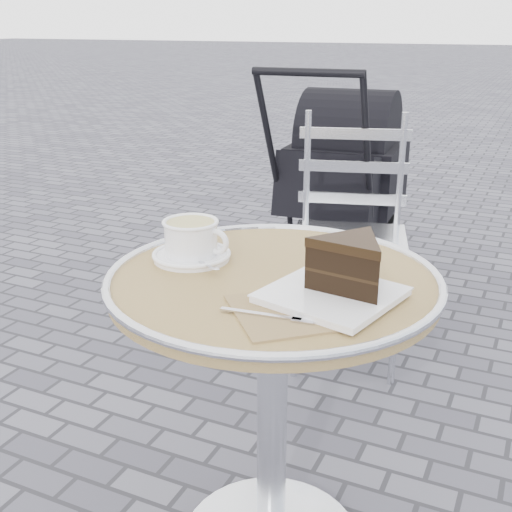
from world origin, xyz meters
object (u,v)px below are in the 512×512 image
at_px(cappuccino_set, 192,242).
at_px(bistro_chair, 351,209).
at_px(cake_plate_set, 345,271).
at_px(baby_stroller, 341,186).
at_px(cafe_table, 273,345).

bearing_deg(cappuccino_set, bistro_chair, 87.13).
distance_m(cake_plate_set, bistro_chair, 1.22).
bearing_deg(cake_plate_set, cappuccino_set, -176.64).
xyz_separation_m(cappuccino_set, bistro_chair, (0.05, 1.09, -0.20)).
bearing_deg(baby_stroller, cappuccino_set, -87.35).
xyz_separation_m(cake_plate_set, bistro_chair, (-0.33, 1.16, -0.21)).
distance_m(cappuccino_set, cake_plate_set, 0.39).
height_order(cafe_table, baby_stroller, baby_stroller).
relative_size(cafe_table, bistro_chair, 0.80).
bearing_deg(cake_plate_set, cafe_table, 177.78).
bearing_deg(cafe_table, cake_plate_set, -15.86).
relative_size(cafe_table, baby_stroller, 0.69).
xyz_separation_m(cafe_table, cake_plate_set, (0.17, -0.05, 0.22)).
bearing_deg(cafe_table, baby_stroller, 102.86).
relative_size(cake_plate_set, bistro_chair, 0.41).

